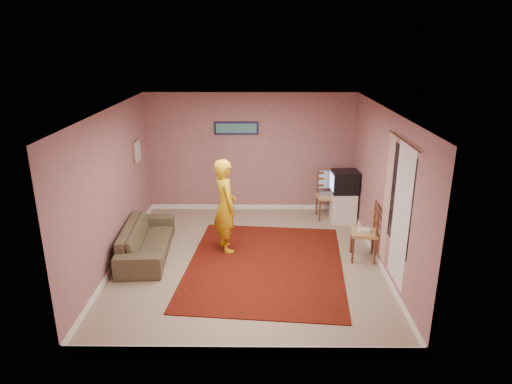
{
  "coord_description": "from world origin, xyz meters",
  "views": [
    {
      "loc": [
        0.19,
        -7.16,
        3.68
      ],
      "look_at": [
        0.13,
        0.6,
        1.05
      ],
      "focal_mm": 32.0,
      "sensor_mm": 36.0,
      "label": 1
    }
  ],
  "objects_px": {
    "person": "(225,206)",
    "tv_cabinet": "(343,207)",
    "chair_b": "(365,226)",
    "sofa": "(147,240)",
    "crt_tv": "(344,182)",
    "chair_a": "(328,191)"
  },
  "relations": [
    {
      "from": "tv_cabinet",
      "to": "person",
      "type": "relative_size",
      "value": 0.38
    },
    {
      "from": "chair_b",
      "to": "sofa",
      "type": "distance_m",
      "value": 3.82
    },
    {
      "from": "person",
      "to": "chair_b",
      "type": "bearing_deg",
      "value": -119.8
    },
    {
      "from": "chair_a",
      "to": "sofa",
      "type": "distance_m",
      "value": 3.89
    },
    {
      "from": "person",
      "to": "chair_a",
      "type": "bearing_deg",
      "value": -74.48
    },
    {
      "from": "chair_b",
      "to": "person",
      "type": "xyz_separation_m",
      "value": [
        -2.41,
        0.34,
        0.23
      ]
    },
    {
      "from": "tv_cabinet",
      "to": "person",
      "type": "distance_m",
      "value": 2.79
    },
    {
      "from": "tv_cabinet",
      "to": "crt_tv",
      "type": "bearing_deg",
      "value": -178.63
    },
    {
      "from": "chair_a",
      "to": "person",
      "type": "bearing_deg",
      "value": -146.65
    },
    {
      "from": "chair_a",
      "to": "person",
      "type": "relative_size",
      "value": 0.32
    },
    {
      "from": "tv_cabinet",
      "to": "sofa",
      "type": "distance_m",
      "value": 4.08
    },
    {
      "from": "chair_b",
      "to": "sofa",
      "type": "bearing_deg",
      "value": -84.91
    },
    {
      "from": "person",
      "to": "crt_tv",
      "type": "bearing_deg",
      "value": -81.28
    },
    {
      "from": "tv_cabinet",
      "to": "sofa",
      "type": "relative_size",
      "value": 0.33
    },
    {
      "from": "chair_a",
      "to": "sofa",
      "type": "height_order",
      "value": "chair_a"
    },
    {
      "from": "crt_tv",
      "to": "person",
      "type": "distance_m",
      "value": 2.73
    },
    {
      "from": "person",
      "to": "tv_cabinet",
      "type": "bearing_deg",
      "value": -81.33
    },
    {
      "from": "crt_tv",
      "to": "chair_a",
      "type": "height_order",
      "value": "crt_tv"
    },
    {
      "from": "chair_a",
      "to": "sofa",
      "type": "relative_size",
      "value": 0.28
    },
    {
      "from": "chair_b",
      "to": "person",
      "type": "bearing_deg",
      "value": -91.26
    },
    {
      "from": "tv_cabinet",
      "to": "chair_b",
      "type": "bearing_deg",
      "value": -88.34
    },
    {
      "from": "crt_tv",
      "to": "sofa",
      "type": "bearing_deg",
      "value": -158.08
    }
  ]
}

